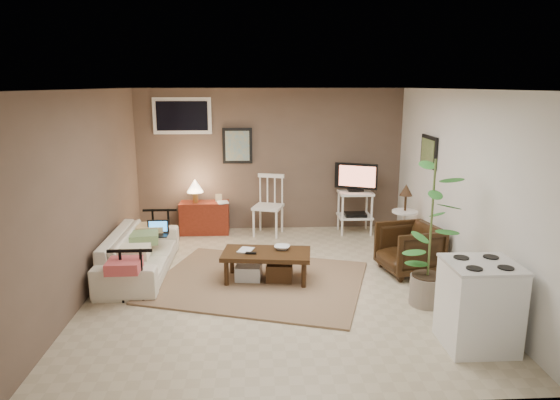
{
  "coord_description": "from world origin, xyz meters",
  "views": [
    {
      "loc": [
        -0.28,
        -5.92,
        2.45
      ],
      "look_at": [
        0.06,
        0.35,
        1.0
      ],
      "focal_mm": 32.0,
      "sensor_mm": 36.0,
      "label": 1
    }
  ],
  "objects": [
    {
      "name": "red_console",
      "position": [
        -1.13,
        2.23,
        0.32
      ],
      "size": [
        0.81,
        0.36,
        0.94
      ],
      "color": "maroon",
      "rests_on": "floor"
    },
    {
      "name": "sofa_end_rails",
      "position": [
        -1.69,
        0.44,
        0.32
      ],
      "size": [
        0.51,
        1.91,
        0.64
      ],
      "primitive_type": null,
      "color": "black",
      "rests_on": "floor"
    },
    {
      "name": "sofa_pillows",
      "position": [
        -1.75,
        0.22,
        0.46
      ],
      "size": [
        0.37,
        1.82,
        0.13
      ],
      "primitive_type": null,
      "color": "#F6EFCB",
      "rests_on": "sofa"
    },
    {
      "name": "book_table",
      "position": [
        -0.47,
        0.13,
        0.51
      ],
      "size": [
        0.17,
        0.07,
        0.23
      ],
      "primitive_type": "imported",
      "rotation": [
        0.0,
        0.0,
        -0.32
      ],
      "color": "#39210F",
      "rests_on": "coffee_table"
    },
    {
      "name": "side_table",
      "position": [
        1.97,
        1.19,
        0.63
      ],
      "size": [
        0.38,
        0.38,
        1.02
      ],
      "color": "white",
      "rests_on": "floor"
    },
    {
      "name": "sofa",
      "position": [
        -1.8,
        0.44,
        0.37
      ],
      "size": [
        0.56,
        1.91,
        0.75
      ],
      "primitive_type": "imported",
      "rotation": [
        0.0,
        0.0,
        1.57
      ],
      "color": "white",
      "rests_on": "floor"
    },
    {
      "name": "art_right",
      "position": [
        2.23,
        1.05,
        1.52
      ],
      "size": [
        0.03,
        0.6,
        0.45
      ],
      "primitive_type": "cube",
      "color": "black"
    },
    {
      "name": "floor",
      "position": [
        0.0,
        0.0,
        0.0
      ],
      "size": [
        5.0,
        5.0,
        0.0
      ],
      "primitive_type": "plane",
      "color": "#C1B293",
      "rests_on": "ground"
    },
    {
      "name": "laptop",
      "position": [
        -1.62,
        0.77,
        0.48
      ],
      "size": [
        0.29,
        0.21,
        0.2
      ],
      "color": "black",
      "rests_on": "sofa"
    },
    {
      "name": "tv_stand",
      "position": [
        1.41,
        2.14,
        0.63
      ],
      "size": [
        0.67,
        0.46,
        1.19
      ],
      "color": "white",
      "rests_on": "floor"
    },
    {
      "name": "book_console",
      "position": [
        -0.88,
        2.12,
        0.66
      ],
      "size": [
        0.17,
        0.06,
        0.23
      ],
      "primitive_type": "imported",
      "rotation": [
        0.0,
        0.0,
        0.22
      ],
      "color": "#39210F",
      "rests_on": "red_console"
    },
    {
      "name": "bowl",
      "position": [
        0.07,
        0.15,
        0.49
      ],
      "size": [
        0.21,
        0.09,
        0.2
      ],
      "primitive_type": "imported",
      "rotation": [
        0.0,
        0.0,
        -0.19
      ],
      "color": "#39210F",
      "rests_on": "coffee_table"
    },
    {
      "name": "potted_plant",
      "position": [
        1.67,
        -0.72,
        0.91
      ],
      "size": [
        0.43,
        0.43,
        1.7
      ],
      "color": "gray",
      "rests_on": "floor"
    },
    {
      "name": "rug",
      "position": [
        -0.23,
        0.02,
        0.01
      ],
      "size": [
        3.03,
        2.7,
        0.02
      ],
      "primitive_type": "cube",
      "rotation": [
        0.0,
        0.0,
        -0.3
      ],
      "color": "#81624B",
      "rests_on": "floor"
    },
    {
      "name": "art_back",
      "position": [
        -0.55,
        2.48,
        1.45
      ],
      "size": [
        0.5,
        0.03,
        0.6
      ],
      "primitive_type": "cube",
      "color": "black"
    },
    {
      "name": "stove",
      "position": [
        1.83,
        -1.66,
        0.42
      ],
      "size": [
        0.65,
        0.61,
        0.85
      ],
      "color": "white",
      "rests_on": "floor"
    },
    {
      "name": "armchair",
      "position": [
        1.77,
        0.27,
        0.36
      ],
      "size": [
        0.79,
        0.82,
        0.72
      ],
      "primitive_type": "imported",
      "rotation": [
        0.0,
        0.0,
        -1.36
      ],
      "color": "black",
      "rests_on": "floor"
    },
    {
      "name": "spindle_chair",
      "position": [
        -0.05,
        2.13,
        0.47
      ],
      "size": [
        0.56,
        0.56,
        1.0
      ],
      "color": "white",
      "rests_on": "floor"
    },
    {
      "name": "coffee_table",
      "position": [
        -0.14,
        0.05,
        0.23
      ],
      "size": [
        1.16,
        0.7,
        0.42
      ],
      "color": "#39210F",
      "rests_on": "floor"
    },
    {
      "name": "window",
      "position": [
        -1.45,
        2.48,
        1.95
      ],
      "size": [
        0.96,
        0.03,
        0.6
      ],
      "primitive_type": "cube",
      "color": "white"
    }
  ]
}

